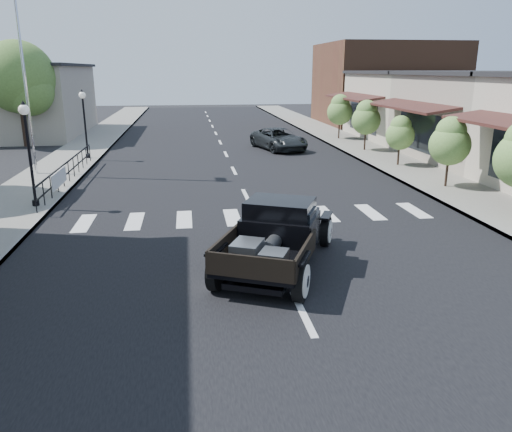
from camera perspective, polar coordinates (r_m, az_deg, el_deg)
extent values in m
plane|color=black|center=(13.05, 2.41, -5.09)|extent=(120.00, 120.00, 0.00)
cube|color=black|center=(27.45, -3.13, 6.38)|extent=(14.00, 80.00, 0.02)
cube|color=gray|center=(28.07, -20.78, 5.69)|extent=(3.00, 80.00, 0.15)
cube|color=gray|center=(29.37, 13.75, 6.72)|extent=(3.00, 80.00, 0.15)
cube|color=#A89D8D|center=(42.01, -26.12, 11.67)|extent=(10.00, 12.00, 5.00)
cube|color=#A89E8D|center=(30.40, 27.10, 9.87)|extent=(10.00, 9.00, 4.50)
cube|color=#B5AC99|center=(38.13, 19.43, 11.70)|extent=(10.00, 9.00, 4.50)
cube|color=brown|center=(47.39, 14.58, 14.35)|extent=(11.00, 10.00, 7.00)
cylinder|color=silver|center=(24.96, -25.25, 16.73)|extent=(0.12, 0.12, 10.83)
imported|color=black|center=(31.08, 2.60, 8.76)|extent=(3.34, 5.08, 1.30)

